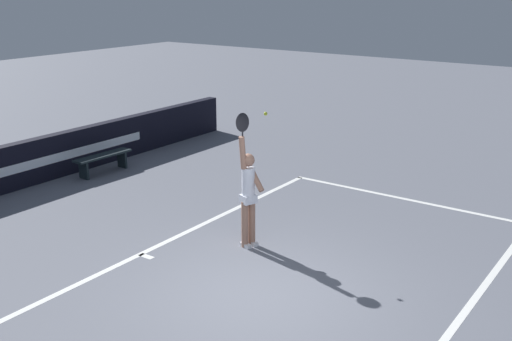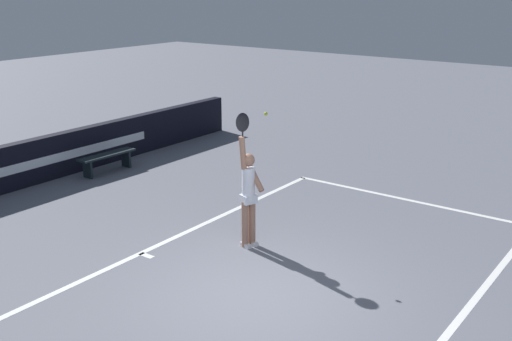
{
  "view_description": "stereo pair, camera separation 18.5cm",
  "coord_description": "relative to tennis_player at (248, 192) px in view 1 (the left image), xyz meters",
  "views": [
    {
      "loc": [
        -7.03,
        -4.86,
        4.68
      ],
      "look_at": [
        1.37,
        1.08,
        1.5
      ],
      "focal_mm": 43.21,
      "sensor_mm": 36.0,
      "label": 1
    },
    {
      "loc": [
        -6.92,
        -5.01,
        4.68
      ],
      "look_at": [
        1.37,
        1.08,
        1.5
      ],
      "focal_mm": 43.21,
      "sensor_mm": 36.0,
      "label": 2
    }
  ],
  "objects": [
    {
      "name": "ground_plane",
      "position": [
        -1.42,
        -1.28,
        -1.05
      ],
      "size": [
        60.0,
        60.0,
        0.0
      ],
      "primitive_type": "plane",
      "color": "slate"
    },
    {
      "name": "court_lines",
      "position": [
        -1.42,
        -1.3,
        -1.05
      ],
      "size": [
        11.13,
        5.49,
        0.0
      ],
      "color": "white",
      "rests_on": "ground"
    },
    {
      "name": "tennis_ball",
      "position": [
        0.27,
        -0.19,
        1.41
      ],
      "size": [
        0.06,
        0.06,
        0.06
      ],
      "color": "#CCDE2F"
    },
    {
      "name": "courtside_bench_far",
      "position": [
        1.53,
        5.64,
        -0.68
      ],
      "size": [
        1.62,
        0.42,
        0.49
      ],
      "color": "black",
      "rests_on": "ground"
    },
    {
      "name": "tennis_player",
      "position": [
        0.0,
        0.0,
        0.0
      ],
      "size": [
        0.49,
        0.47,
        2.53
      ],
      "color": "#9D705B",
      "rests_on": "ground"
    }
  ]
}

